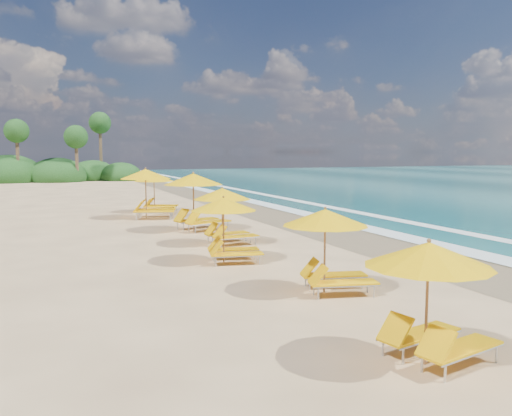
# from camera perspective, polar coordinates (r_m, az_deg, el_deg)

# --- Properties ---
(ground) EXTENTS (160.00, 160.00, 0.00)m
(ground) POSITION_cam_1_polar(r_m,az_deg,el_deg) (20.18, 0.00, -3.39)
(ground) COLOR #D5B07D
(ground) RESTS_ON ground
(wet_sand) EXTENTS (4.00, 160.00, 0.01)m
(wet_sand) POSITION_cam_1_polar(r_m,az_deg,el_deg) (21.98, 9.72, -2.68)
(wet_sand) COLOR #7C694A
(wet_sand) RESTS_ON ground
(surf_foam) EXTENTS (4.00, 160.00, 0.01)m
(surf_foam) POSITION_cam_1_polar(r_m,az_deg,el_deg) (23.50, 15.32, -2.19)
(surf_foam) COLOR white
(surf_foam) RESTS_ON ground
(station_0) EXTENTS (2.44, 2.34, 2.01)m
(station_0) POSITION_cam_1_polar(r_m,az_deg,el_deg) (8.78, 18.78, -8.77)
(station_0) COLOR olive
(station_0) RESTS_ON ground
(station_1) EXTENTS (2.54, 2.45, 2.06)m
(station_1) POSITION_cam_1_polar(r_m,az_deg,el_deg) (12.54, 8.21, -3.96)
(station_1) COLOR olive
(station_1) RESTS_ON ground
(station_2) EXTENTS (2.47, 2.37, 2.03)m
(station_2) POSITION_cam_1_polar(r_m,az_deg,el_deg) (15.83, -2.99, -1.87)
(station_2) COLOR olive
(station_2) RESTS_ON ground
(station_3) EXTENTS (2.37, 2.22, 2.11)m
(station_3) POSITION_cam_1_polar(r_m,az_deg,el_deg) (18.91, -3.24, -0.43)
(station_3) COLOR olive
(station_3) RESTS_ON ground
(station_4) EXTENTS (3.13, 3.04, 2.51)m
(station_4) POSITION_cam_1_polar(r_m,az_deg,el_deg) (22.34, -6.40, 1.14)
(station_4) COLOR olive
(station_4) RESTS_ON ground
(station_5) EXTENTS (3.23, 3.15, 2.55)m
(station_5) POSITION_cam_1_polar(r_m,az_deg,el_deg) (26.87, -11.50, 1.94)
(station_5) COLOR olive
(station_5) RESTS_ON ground
(station_6) EXTENTS (2.88, 2.85, 2.21)m
(station_6) POSITION_cam_1_polar(r_m,az_deg,el_deg) (29.49, -10.72, 1.94)
(station_6) COLOR olive
(station_6) RESTS_ON ground
(treeline) EXTENTS (25.80, 8.80, 9.74)m
(treeline) POSITION_cam_1_polar(r_m,az_deg,el_deg) (64.04, -24.35, 3.49)
(treeline) COLOR #163D14
(treeline) RESTS_ON ground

